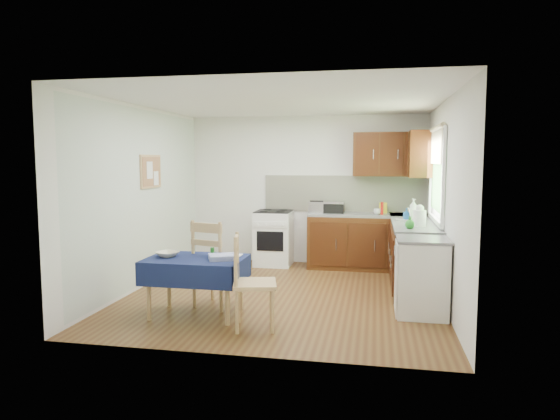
% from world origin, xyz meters
% --- Properties ---
extents(floor, '(4.20, 4.20, 0.00)m').
position_xyz_m(floor, '(0.00, 0.00, 0.00)').
color(floor, '#512D15').
rests_on(floor, ground).
extents(ceiling, '(4.00, 4.20, 0.02)m').
position_xyz_m(ceiling, '(0.00, 0.00, 2.50)').
color(ceiling, white).
rests_on(ceiling, wall_back).
extents(wall_back, '(4.00, 0.02, 2.50)m').
position_xyz_m(wall_back, '(0.00, 2.10, 1.25)').
color(wall_back, white).
rests_on(wall_back, ground).
extents(wall_front, '(4.00, 0.02, 2.50)m').
position_xyz_m(wall_front, '(0.00, -2.10, 1.25)').
color(wall_front, white).
rests_on(wall_front, ground).
extents(wall_left, '(0.02, 4.20, 2.50)m').
position_xyz_m(wall_left, '(-2.00, 0.00, 1.25)').
color(wall_left, silver).
rests_on(wall_left, ground).
extents(wall_right, '(0.02, 4.20, 2.50)m').
position_xyz_m(wall_right, '(2.00, 0.00, 1.25)').
color(wall_right, white).
rests_on(wall_right, ground).
extents(base_cabinets, '(1.90, 2.30, 0.86)m').
position_xyz_m(base_cabinets, '(1.36, 1.26, 0.43)').
color(base_cabinets, black).
rests_on(base_cabinets, ground).
extents(worktop_back, '(1.90, 0.60, 0.04)m').
position_xyz_m(worktop_back, '(1.05, 1.80, 0.88)').
color(worktop_back, slate).
rests_on(worktop_back, base_cabinets).
extents(worktop_right, '(0.60, 1.70, 0.04)m').
position_xyz_m(worktop_right, '(1.70, 0.65, 0.88)').
color(worktop_right, slate).
rests_on(worktop_right, base_cabinets).
extents(worktop_corner, '(0.60, 0.60, 0.04)m').
position_xyz_m(worktop_corner, '(1.70, 1.80, 0.88)').
color(worktop_corner, slate).
rests_on(worktop_corner, base_cabinets).
extents(splashback, '(2.70, 0.02, 0.60)m').
position_xyz_m(splashback, '(0.65, 2.08, 1.20)').
color(splashback, white).
rests_on(splashback, wall_back).
extents(upper_cabinets, '(1.20, 0.85, 0.70)m').
position_xyz_m(upper_cabinets, '(1.52, 1.80, 1.85)').
color(upper_cabinets, black).
rests_on(upper_cabinets, wall_back).
extents(stove, '(0.60, 0.61, 0.92)m').
position_xyz_m(stove, '(-0.50, 1.80, 0.46)').
color(stove, white).
rests_on(stove, ground).
extents(window, '(0.04, 1.48, 1.26)m').
position_xyz_m(window, '(1.97, 0.70, 1.65)').
color(window, '#2B5824').
rests_on(window, wall_right).
extents(fridge, '(0.58, 0.60, 0.89)m').
position_xyz_m(fridge, '(1.70, -0.55, 0.44)').
color(fridge, white).
rests_on(fridge, ground).
extents(corkboard, '(0.04, 0.62, 0.47)m').
position_xyz_m(corkboard, '(-1.97, 0.30, 1.60)').
color(corkboard, tan).
rests_on(corkboard, wall_left).
extents(dining_table, '(1.10, 0.75, 0.66)m').
position_xyz_m(dining_table, '(-0.82, -1.04, 0.56)').
color(dining_table, '#111D44').
rests_on(dining_table, ground).
extents(chair_far, '(0.57, 0.57, 1.06)m').
position_xyz_m(chair_far, '(-0.72, -0.70, 0.56)').
color(chair_far, tan).
rests_on(chair_far, ground).
extents(chair_near, '(0.53, 0.53, 1.00)m').
position_xyz_m(chair_near, '(-0.11, -1.35, 0.53)').
color(chair_near, tan).
rests_on(chair_near, ground).
extents(toaster, '(0.26, 0.16, 0.20)m').
position_xyz_m(toaster, '(0.22, 1.80, 0.99)').
color(toaster, '#B6B6BB').
rests_on(toaster, worktop_back).
extents(sandwich_press, '(0.32, 0.28, 0.19)m').
position_xyz_m(sandwich_press, '(0.51, 1.81, 0.99)').
color(sandwich_press, black).
rests_on(sandwich_press, worktop_back).
extents(sauce_bottle, '(0.05, 0.05, 0.20)m').
position_xyz_m(sauce_bottle, '(1.27, 1.70, 1.00)').
color(sauce_bottle, '#B7150E').
rests_on(sauce_bottle, worktop_back).
extents(yellow_packet, '(0.13, 0.09, 0.17)m').
position_xyz_m(yellow_packet, '(1.29, 1.94, 0.98)').
color(yellow_packet, yellow).
rests_on(yellow_packet, worktop_back).
extents(dish_rack, '(0.38, 0.29, 0.18)m').
position_xyz_m(dish_rack, '(1.65, 0.99, 0.92)').
color(dish_rack, gray).
rests_on(dish_rack, worktop_right).
extents(kettle, '(0.17, 0.17, 0.28)m').
position_xyz_m(kettle, '(1.74, 0.41, 1.02)').
color(kettle, white).
rests_on(kettle, worktop_right).
extents(cup, '(0.15, 0.15, 0.09)m').
position_xyz_m(cup, '(1.20, 1.73, 0.94)').
color(cup, silver).
rests_on(cup, worktop_back).
extents(soap_bottle_a, '(0.16, 0.16, 0.31)m').
position_xyz_m(soap_bottle_a, '(1.70, 1.03, 1.05)').
color(soap_bottle_a, white).
rests_on(soap_bottle_a, worktop_right).
extents(soap_bottle_b, '(0.09, 0.09, 0.18)m').
position_xyz_m(soap_bottle_b, '(1.60, 0.97, 0.99)').
color(soap_bottle_b, blue).
rests_on(soap_bottle_b, worktop_right).
extents(soap_bottle_c, '(0.17, 0.17, 0.16)m').
position_xyz_m(soap_bottle_c, '(1.60, 0.12, 0.98)').
color(soap_bottle_c, '#248323').
rests_on(soap_bottle_c, worktop_right).
extents(plate_bowl, '(0.32, 0.32, 0.06)m').
position_xyz_m(plate_bowl, '(-1.16, -1.04, 0.69)').
color(plate_bowl, beige).
rests_on(plate_bowl, dining_table).
extents(book, '(0.15, 0.20, 0.02)m').
position_xyz_m(book, '(-0.48, -0.88, 0.67)').
color(book, white).
rests_on(book, dining_table).
extents(spice_jar, '(0.05, 0.05, 0.09)m').
position_xyz_m(spice_jar, '(-0.68, -0.88, 0.71)').
color(spice_jar, '#248426').
rests_on(spice_jar, dining_table).
extents(tea_towel, '(0.38, 0.35, 0.06)m').
position_xyz_m(tea_towel, '(-0.49, -1.07, 0.69)').
color(tea_towel, '#283B96').
rests_on(tea_towel, dining_table).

